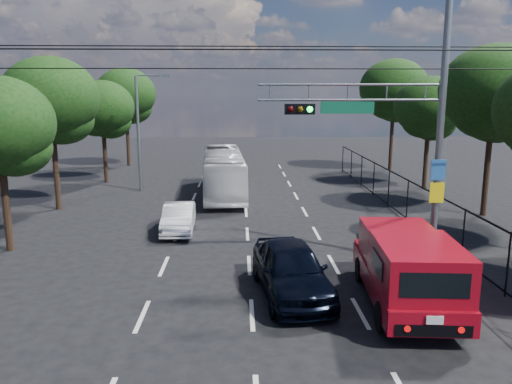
{
  "coord_description": "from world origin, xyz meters",
  "views": [
    {
      "loc": [
        -0.31,
        -8.77,
        5.98
      ],
      "look_at": [
        0.22,
        7.2,
        2.8
      ],
      "focal_mm": 35.0,
      "sensor_mm": 36.0,
      "label": 1
    }
  ],
  "objects_px": {
    "navy_hatchback": "(291,269)",
    "white_bus": "(223,172)",
    "signal_mast": "(406,115)",
    "red_pickup": "(406,267)",
    "white_van": "(179,218)"
  },
  "relations": [
    {
      "from": "signal_mast",
      "to": "white_bus",
      "type": "distance_m",
      "value": 14.64
    },
    {
      "from": "signal_mast",
      "to": "navy_hatchback",
      "type": "relative_size",
      "value": 2.01
    },
    {
      "from": "red_pickup",
      "to": "navy_hatchback",
      "type": "bearing_deg",
      "value": 164.74
    },
    {
      "from": "signal_mast",
      "to": "red_pickup",
      "type": "distance_m",
      "value": 5.46
    },
    {
      "from": "signal_mast",
      "to": "white_van",
      "type": "distance_m",
      "value": 10.49
    },
    {
      "from": "signal_mast",
      "to": "white_van",
      "type": "bearing_deg",
      "value": 151.65
    },
    {
      "from": "red_pickup",
      "to": "white_van",
      "type": "relative_size",
      "value": 1.61
    },
    {
      "from": "white_van",
      "to": "signal_mast",
      "type": "bearing_deg",
      "value": -30.36
    },
    {
      "from": "red_pickup",
      "to": "white_bus",
      "type": "distance_m",
      "value": 16.98
    },
    {
      "from": "navy_hatchback",
      "to": "white_bus",
      "type": "bearing_deg",
      "value": 92.3
    },
    {
      "from": "signal_mast",
      "to": "white_bus",
      "type": "height_order",
      "value": "signal_mast"
    },
    {
      "from": "red_pickup",
      "to": "white_van",
      "type": "height_order",
      "value": "red_pickup"
    },
    {
      "from": "navy_hatchback",
      "to": "white_bus",
      "type": "xyz_separation_m",
      "value": [
        -2.5,
        15.14,
        0.54
      ]
    },
    {
      "from": "red_pickup",
      "to": "white_bus",
      "type": "xyz_separation_m",
      "value": [
        -5.68,
        16.0,
        0.19
      ]
    },
    {
      "from": "navy_hatchback",
      "to": "white_bus",
      "type": "height_order",
      "value": "white_bus"
    }
  ]
}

